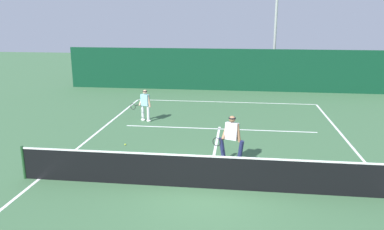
{
  "coord_description": "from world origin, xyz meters",
  "views": [
    {
      "loc": [
        0.84,
        -10.14,
        4.85
      ],
      "look_at": [
        -1.03,
        4.56,
        1.0
      ],
      "focal_mm": 35.58,
      "sensor_mm": 36.0,
      "label": 1
    }
  ],
  "objects": [
    {
      "name": "tennis_ball",
      "position": [
        -3.49,
        3.4,
        0.03
      ],
      "size": [
        0.07,
        0.07,
        0.07
      ],
      "primitive_type": "sphere",
      "color": "#D1E033",
      "rests_on": "ground_plane"
    },
    {
      "name": "player_near",
      "position": [
        0.62,
        2.14,
        0.91
      ],
      "size": [
        1.06,
        0.85,
        1.65
      ],
      "rotation": [
        0.0,
        0.0,
        2.79
      ],
      "color": "#1E234C",
      "rests_on": "ground_plane"
    },
    {
      "name": "court_line_service",
      "position": [
        0.0,
        6.08,
        0.0
      ],
      "size": [
        8.47,
        0.1,
        0.01
      ],
      "primitive_type": "cube",
      "color": "white",
      "rests_on": "ground_plane"
    },
    {
      "name": "court_line_sideline_left",
      "position": [
        -5.19,
        0.0,
        0.0
      ],
      "size": [
        0.1,
        23.19,
        0.01
      ],
      "primitive_type": "cube",
      "color": "white",
      "rests_on": "ground_plane"
    },
    {
      "name": "ground_plane",
      "position": [
        0.0,
        0.0,
        0.0
      ],
      "size": [
        80.0,
        80.0,
        0.0
      ],
      "primitive_type": "plane",
      "color": "#3B643F"
    },
    {
      "name": "back_fence_windscreen",
      "position": [
        0.0,
        15.23,
        1.39
      ],
      "size": [
        21.75,
        0.12,
        2.78
      ],
      "primitive_type": "cube",
      "color": "#0C3B24",
      "rests_on": "ground_plane"
    },
    {
      "name": "light_pole",
      "position": [
        3.14,
        16.91,
        4.49
      ],
      "size": [
        0.55,
        0.44,
        7.31
      ],
      "color": "#9EA39E",
      "rests_on": "ground_plane"
    },
    {
      "name": "court_line_baseline_far",
      "position": [
        0.0,
        11.6,
        0.0
      ],
      "size": [
        10.39,
        0.1,
        0.01
      ],
      "primitive_type": "cube",
      "color": "white",
      "rests_on": "ground_plane"
    },
    {
      "name": "tennis_net",
      "position": [
        0.0,
        0.0,
        0.52
      ],
      "size": [
        11.38,
        0.09,
        1.05
      ],
      "color": "#1E4723",
      "rests_on": "ground_plane"
    },
    {
      "name": "player_far",
      "position": [
        -3.58,
        6.96,
        0.83
      ],
      "size": [
        0.92,
        0.8,
        1.52
      ],
      "rotation": [
        0.0,
        0.0,
        2.76
      ],
      "color": "silver",
      "rests_on": "ground_plane"
    },
    {
      "name": "court_line_centre",
      "position": [
        0.0,
        3.2,
        0.0
      ],
      "size": [
        0.1,
        6.4,
        0.01
      ],
      "primitive_type": "cube",
      "color": "white",
      "rests_on": "ground_plane"
    }
  ]
}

